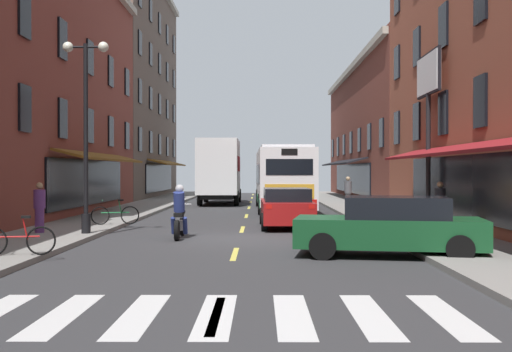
{
  "coord_description": "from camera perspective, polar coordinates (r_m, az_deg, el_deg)",
  "views": [
    {
      "loc": [
        0.63,
        -18.8,
        2.06
      ],
      "look_at": [
        0.44,
        10.06,
        1.84
      ],
      "focal_mm": 43.13,
      "sensor_mm": 36.0,
      "label": 1
    }
  ],
  "objects": [
    {
      "name": "lane_centre_dashes",
      "position": [
        18.67,
        -1.57,
        -5.9
      ],
      "size": [
        0.14,
        73.9,
        0.01
      ],
      "color": "#DBCC4C",
      "rests_on": "ground"
    },
    {
      "name": "street_lamp_twin",
      "position": [
        19.83,
        -15.51,
        4.32
      ],
      "size": [
        1.42,
        0.32,
        5.94
      ],
      "color": "black",
      "rests_on": "sidewalk_left"
    },
    {
      "name": "motorcycle_rider",
      "position": [
        19.1,
        -7.11,
        -3.64
      ],
      "size": [
        0.62,
        2.07,
        1.66
      ],
      "color": "black",
      "rests_on": "ground"
    },
    {
      "name": "sidewalk_left",
      "position": [
        20.0,
        -18.77,
        -5.31
      ],
      "size": [
        3.0,
        80.0,
        0.14
      ],
      "primitive_type": "cube",
      "color": "gray",
      "rests_on": "ground"
    },
    {
      "name": "sedan_mid",
      "position": [
        22.57,
        2.84,
        -2.94
      ],
      "size": [
        1.98,
        4.29,
        1.45
      ],
      "color": "maroon",
      "rests_on": "ground"
    },
    {
      "name": "billboard_sign",
      "position": [
        24.51,
        15.69,
        7.43
      ],
      "size": [
        0.4,
        2.94,
        6.44
      ],
      "color": "black",
      "rests_on": "sidewalk_right"
    },
    {
      "name": "sedan_far",
      "position": [
        15.27,
        12.37,
        -4.58
      ],
      "size": [
        4.71,
        2.49,
        1.45
      ],
      "color": "#144723",
      "rests_on": "ground"
    },
    {
      "name": "pedestrian_far",
      "position": [
        21.36,
        16.7,
        -2.58
      ],
      "size": [
        0.36,
        0.36,
        1.58
      ],
      "rotation": [
        0.0,
        0.0,
        3.67
      ],
      "color": "#B29947",
      "rests_on": "sidewalk_right"
    },
    {
      "name": "ground_plane",
      "position": [
        18.93,
        -1.54,
        -5.98
      ],
      "size": [
        34.8,
        80.0,
        0.1
      ],
      "primitive_type": "cube",
      "color": "#333335"
    },
    {
      "name": "sedan_near",
      "position": [
        48.7,
        -2.89,
        -1.16
      ],
      "size": [
        1.96,
        4.7,
        1.38
      ],
      "color": "silver",
      "rests_on": "ground"
    },
    {
      "name": "transit_bus",
      "position": [
        32.47,
        2.43,
        -0.18
      ],
      "size": [
        2.81,
        11.58,
        3.27
      ],
      "color": "white",
      "rests_on": "ground"
    },
    {
      "name": "pedestrian_mid",
      "position": [
        31.61,
        8.53,
        -1.51
      ],
      "size": [
        0.36,
        0.36,
        1.66
      ],
      "rotation": [
        0.0,
        0.0,
        5.02
      ],
      "color": "#4C4C51",
      "rests_on": "sidewalk_right"
    },
    {
      "name": "sidewalk_right",
      "position": [
        19.62,
        16.03,
        -5.41
      ],
      "size": [
        3.0,
        80.0,
        0.14
      ],
      "primitive_type": "cube",
      "color": "gray",
      "rests_on": "ground"
    },
    {
      "name": "bicycle_near",
      "position": [
        22.83,
        -12.92,
        -3.5
      ],
      "size": [
        1.68,
        0.55,
        0.91
      ],
      "color": "black",
      "rests_on": "sidewalk_left"
    },
    {
      "name": "box_truck",
      "position": [
        38.56,
        -3.37,
        0.41
      ],
      "size": [
        2.49,
        7.37,
        3.99
      ],
      "color": "white",
      "rests_on": "ground"
    },
    {
      "name": "pedestrian_near",
      "position": [
        20.46,
        -19.44,
        -2.66
      ],
      "size": [
        0.42,
        0.53,
        1.57
      ],
      "rotation": [
        0.0,
        0.0,
        3.51
      ],
      "color": "#66387F",
      "rests_on": "sidewalk_left"
    },
    {
      "name": "crosswalk_near",
      "position": [
        9.06,
        -3.73,
        -12.71
      ],
      "size": [
        7.1,
        2.8,
        0.01
      ],
      "color": "silver",
      "rests_on": "ground"
    },
    {
      "name": "bicycle_mid",
      "position": [
        15.11,
        -21.28,
        -5.53
      ],
      "size": [
        1.69,
        0.51,
        0.91
      ],
      "color": "black",
      "rests_on": "sidewalk_left"
    }
  ]
}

